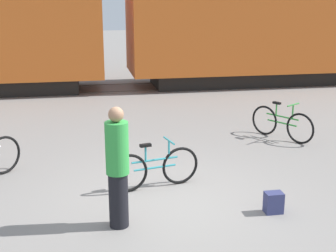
{
  "coord_description": "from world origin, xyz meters",
  "views": [
    {
      "loc": [
        -1.24,
        -7.12,
        3.32
      ],
      "look_at": [
        0.19,
        0.67,
        1.1
      ],
      "focal_mm": 50.0,
      "sensor_mm": 36.0,
      "label": 1
    }
  ],
  "objects_px": {
    "freight_train": "(115,6)",
    "bicycle_green": "(282,123)",
    "backpack": "(274,203)",
    "person_in_green": "(118,168)",
    "bicycle_teal": "(155,168)"
  },
  "relations": [
    {
      "from": "bicycle_green",
      "to": "bicycle_teal",
      "type": "xyz_separation_m",
      "value": [
        -3.42,
        -2.37,
        -0.01
      ]
    },
    {
      "from": "freight_train",
      "to": "bicycle_teal",
      "type": "relative_size",
      "value": 14.06
    },
    {
      "from": "freight_train",
      "to": "backpack",
      "type": "relative_size",
      "value": 68.19
    },
    {
      "from": "bicycle_green",
      "to": "bicycle_teal",
      "type": "bearing_deg",
      "value": -145.33
    },
    {
      "from": "bicycle_teal",
      "to": "freight_train",
      "type": "bearing_deg",
      "value": 89.63
    },
    {
      "from": "bicycle_teal",
      "to": "person_in_green",
      "type": "height_order",
      "value": "person_in_green"
    },
    {
      "from": "freight_train",
      "to": "bicycle_green",
      "type": "xyz_separation_m",
      "value": [
        3.36,
        -7.16,
        -2.58
      ]
    },
    {
      "from": "freight_train",
      "to": "backpack",
      "type": "height_order",
      "value": "freight_train"
    },
    {
      "from": "person_in_green",
      "to": "backpack",
      "type": "relative_size",
      "value": 5.37
    },
    {
      "from": "freight_train",
      "to": "person_in_green",
      "type": "distance_m",
      "value": 11.07
    },
    {
      "from": "bicycle_green",
      "to": "backpack",
      "type": "relative_size",
      "value": 4.4
    },
    {
      "from": "backpack",
      "to": "bicycle_green",
      "type": "bearing_deg",
      "value": 64.77
    },
    {
      "from": "freight_train",
      "to": "backpack",
      "type": "bearing_deg",
      "value": -81.49
    },
    {
      "from": "bicycle_teal",
      "to": "backpack",
      "type": "distance_m",
      "value": 2.15
    },
    {
      "from": "bicycle_green",
      "to": "person_in_green",
      "type": "height_order",
      "value": "person_in_green"
    }
  ]
}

